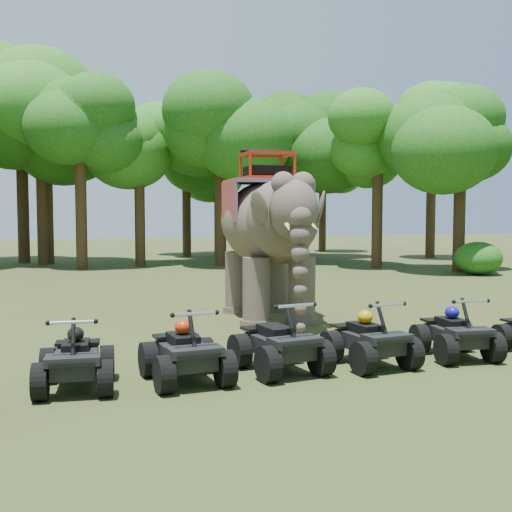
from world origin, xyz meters
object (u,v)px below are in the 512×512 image
object	(u,v)px
atv_0	(75,352)
atv_3	(370,332)
elephant	(268,234)
atv_1	(185,344)
atv_4	(456,327)
atv_2	(279,335)

from	to	relation	value
atv_0	atv_3	distance (m)	5.28
elephant	atv_0	size ratio (longest dim) A/B	3.26
atv_0	atv_1	xyz separation A→B (m)	(1.79, -0.08, 0.03)
elephant	atv_4	world-z (taller)	elephant
atv_4	atv_1	bearing A→B (deg)	-172.88
atv_2	atv_4	bearing A→B (deg)	-8.83
atv_1	atv_3	distance (m)	3.49
atv_1	atv_4	distance (m)	5.41
atv_0	atv_1	bearing A→B (deg)	2.96
atv_4	elephant	bearing A→B (deg)	115.60
atv_3	elephant	bearing A→B (deg)	84.72
elephant	atv_1	distance (m)	6.81
atv_1	atv_3	world-z (taller)	atv_1
atv_2	atv_3	bearing A→B (deg)	-11.48
atv_1	atv_4	xyz separation A→B (m)	(5.41, 0.17, -0.03)
atv_0	atv_1	size ratio (longest dim) A/B	0.96
elephant	atv_0	bearing A→B (deg)	-128.93
atv_2	atv_4	size ratio (longest dim) A/B	1.07
elephant	atv_3	bearing A→B (deg)	-85.10
atv_3	atv_4	world-z (taller)	atv_3
atv_0	atv_2	bearing A→B (deg)	7.02
atv_2	elephant	bearing A→B (deg)	64.81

